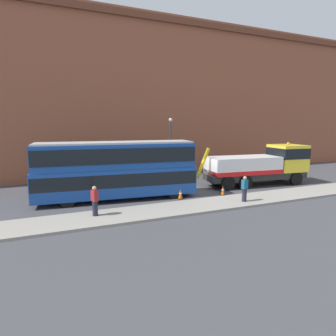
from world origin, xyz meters
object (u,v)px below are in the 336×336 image
(pedestrian_onlooker, at_px, (95,201))
(street_lamp, at_px, (171,142))
(recovery_tow_truck, at_px, (261,165))
(double_decker_bus, at_px, (117,168))
(pedestrian_bystander, at_px, (245,189))
(traffic_cone_midway, at_px, (223,191))
(traffic_cone_near_bus, at_px, (180,194))

(pedestrian_onlooker, height_order, street_lamp, street_lamp)
(street_lamp, bearing_deg, pedestrian_onlooker, -131.72)
(recovery_tow_truck, height_order, double_decker_bus, double_decker_bus)
(pedestrian_onlooker, distance_m, pedestrian_bystander, 9.68)
(double_decker_bus, relative_size, street_lamp, 1.92)
(pedestrian_onlooker, distance_m, traffic_cone_midway, 9.79)
(traffic_cone_near_bus, distance_m, traffic_cone_midway, 3.41)
(traffic_cone_near_bus, relative_size, street_lamp, 0.12)
(pedestrian_onlooker, height_order, traffic_cone_near_bus, pedestrian_onlooker)
(recovery_tow_truck, relative_size, street_lamp, 1.76)
(traffic_cone_midway, height_order, street_lamp, street_lamp)
(double_decker_bus, bearing_deg, recovery_tow_truck, 5.28)
(traffic_cone_midway, bearing_deg, street_lamp, 94.74)
(recovery_tow_truck, distance_m, pedestrian_bystander, 6.69)
(traffic_cone_midway, bearing_deg, pedestrian_bystander, -89.54)
(traffic_cone_near_bus, bearing_deg, traffic_cone_midway, -3.53)
(pedestrian_bystander, bearing_deg, pedestrian_onlooker, 72.27)
(pedestrian_onlooker, xyz_separation_m, traffic_cone_near_bus, (6.21, 1.91, -0.64))
(traffic_cone_near_bus, height_order, street_lamp, street_lamp)
(double_decker_bus, distance_m, street_lamp, 9.49)
(recovery_tow_truck, distance_m, traffic_cone_midway, 5.56)
(traffic_cone_near_bus, xyz_separation_m, traffic_cone_midway, (3.41, -0.21, 0.00))
(traffic_cone_midway, bearing_deg, traffic_cone_near_bus, 176.47)
(traffic_cone_midway, bearing_deg, double_decker_bus, 166.09)
(recovery_tow_truck, xyz_separation_m, pedestrian_onlooker, (-14.67, -3.53, -0.77))
(street_lamp, bearing_deg, traffic_cone_near_bus, -108.54)
(pedestrian_bystander, xyz_separation_m, street_lamp, (-0.71, 10.83, 2.49))
(double_decker_bus, bearing_deg, traffic_cone_near_bus, -16.36)
(double_decker_bus, distance_m, traffic_cone_midway, 7.99)
(recovery_tow_truck, height_order, traffic_cone_midway, recovery_tow_truck)
(recovery_tow_truck, xyz_separation_m, pedestrian_bystander, (-5.03, -4.34, -0.77))
(double_decker_bus, xyz_separation_m, street_lamp, (6.85, 6.45, 1.24))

